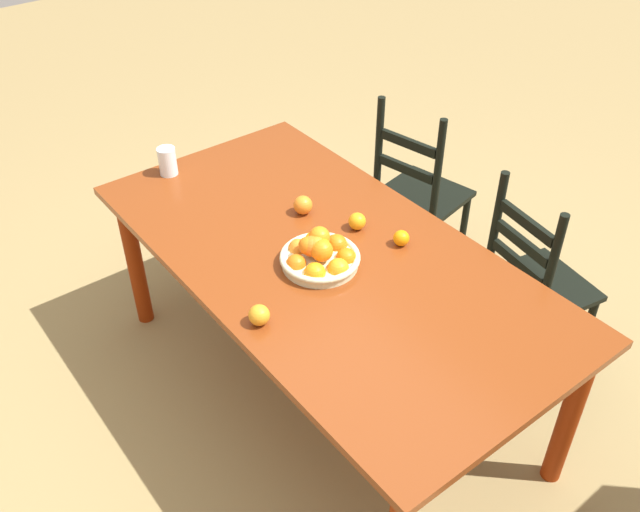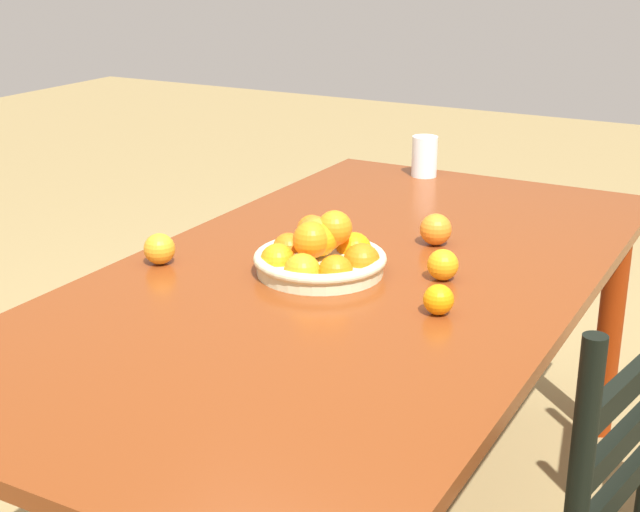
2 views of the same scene
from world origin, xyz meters
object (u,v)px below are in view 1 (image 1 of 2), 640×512
(fruit_bowl, at_px, (320,254))
(orange_loose_0, at_px, (259,315))
(chair_by_cabinet, at_px, (418,198))
(dining_table, at_px, (326,272))
(orange_loose_1, at_px, (303,205))
(drinking_glass, at_px, (167,161))
(chair_near_window, at_px, (533,287))
(orange_loose_2, at_px, (357,221))
(orange_loose_3, at_px, (401,238))

(fruit_bowl, distance_m, orange_loose_0, 0.37)
(chair_by_cabinet, distance_m, fruit_bowl, 1.08)
(dining_table, height_order, chair_by_cabinet, chair_by_cabinet)
(orange_loose_0, bearing_deg, orange_loose_1, 130.78)
(drinking_glass, bearing_deg, dining_table, 12.17)
(fruit_bowl, xyz_separation_m, orange_loose_0, (0.13, -0.35, -0.01))
(chair_near_window, xyz_separation_m, orange_loose_0, (-0.25, -1.21, 0.34))
(orange_loose_2, relative_size, drinking_glass, 0.55)
(chair_by_cabinet, bearing_deg, orange_loose_2, 104.05)
(orange_loose_0, bearing_deg, fruit_bowl, 109.89)
(chair_near_window, bearing_deg, orange_loose_2, 62.26)
(orange_loose_3, bearing_deg, chair_by_cabinet, 129.39)
(chair_near_window, relative_size, orange_loose_0, 13.15)
(orange_loose_3, bearing_deg, orange_loose_2, -160.84)
(orange_loose_1, bearing_deg, orange_loose_3, 22.76)
(orange_loose_1, xyz_separation_m, orange_loose_2, (0.22, 0.10, -0.00))
(orange_loose_0, height_order, drinking_glass, drinking_glass)
(chair_by_cabinet, bearing_deg, orange_loose_1, 86.29)
(orange_loose_0, distance_m, drinking_glass, 1.07)
(chair_by_cabinet, height_order, fruit_bowl, chair_by_cabinet)
(orange_loose_0, height_order, orange_loose_2, orange_loose_0)
(orange_loose_3, bearing_deg, orange_loose_0, -87.25)
(fruit_bowl, xyz_separation_m, orange_loose_2, (-0.09, 0.26, -0.01))
(fruit_bowl, relative_size, drinking_glass, 2.37)
(orange_loose_2, bearing_deg, orange_loose_1, -154.32)
(dining_table, bearing_deg, orange_loose_2, 105.21)
(chair_by_cabinet, xyz_separation_m, orange_loose_1, (0.10, -0.78, 0.33))
(chair_by_cabinet, distance_m, drinking_glass, 1.24)
(orange_loose_1, bearing_deg, dining_table, -19.31)
(drinking_glass, bearing_deg, orange_loose_1, 25.03)
(chair_by_cabinet, bearing_deg, orange_loose_0, 101.48)
(fruit_bowl, relative_size, orange_loose_0, 4.12)
(dining_table, relative_size, orange_loose_0, 27.03)
(orange_loose_2, distance_m, drinking_glass, 0.92)
(fruit_bowl, relative_size, orange_loose_2, 4.31)
(dining_table, distance_m, fruit_bowl, 0.15)
(chair_near_window, height_order, drinking_glass, chair_near_window)
(chair_by_cabinet, distance_m, orange_loose_3, 0.86)
(dining_table, height_order, drinking_glass, drinking_glass)
(chair_near_window, relative_size, fruit_bowl, 3.19)
(orange_loose_2, xyz_separation_m, drinking_glass, (-0.83, -0.39, 0.03))
(drinking_glass, bearing_deg, chair_by_cabinet, 64.55)
(orange_loose_0, relative_size, drinking_glass, 0.57)
(orange_loose_2, bearing_deg, chair_by_cabinet, 115.21)
(chair_by_cabinet, relative_size, fruit_bowl, 3.31)
(chair_by_cabinet, bearing_deg, chair_near_window, 162.86)
(orange_loose_3, xyz_separation_m, drinking_glass, (-1.01, -0.45, 0.03))
(orange_loose_2, relative_size, orange_loose_3, 1.11)
(dining_table, height_order, orange_loose_1, orange_loose_1)
(dining_table, relative_size, orange_loose_1, 25.17)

